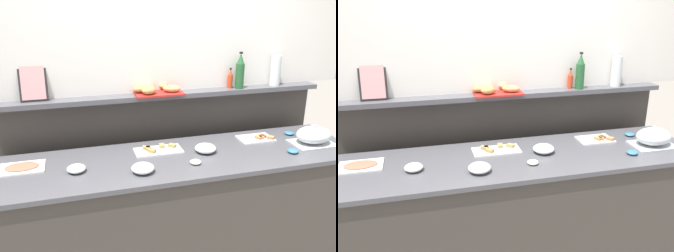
{
  "view_description": "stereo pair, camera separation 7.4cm",
  "coord_description": "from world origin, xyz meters",
  "views": [
    {
      "loc": [
        -0.76,
        -2.34,
        2.04
      ],
      "look_at": [
        -0.08,
        0.1,
        1.12
      ],
      "focal_mm": 38.32,
      "sensor_mm": 36.0,
      "label": 1
    },
    {
      "loc": [
        -0.69,
        -2.36,
        2.04
      ],
      "look_at": [
        -0.08,
        0.1,
        1.12
      ],
      "focal_mm": 38.32,
      "sensor_mm": 36.0,
      "label": 2
    }
  ],
  "objects": [
    {
      "name": "ground_plane",
      "position": [
        0.0,
        0.6,
        0.0
      ],
      "size": [
        12.0,
        12.0,
        0.0
      ],
      "primitive_type": "plane",
      "color": "gray"
    },
    {
      "name": "buffet_counter",
      "position": [
        0.0,
        0.0,
        0.46
      ],
      "size": [
        2.77,
        0.74,
        0.91
      ],
      "color": "#3D3833",
      "rests_on": "ground_plane"
    },
    {
      "name": "back_ledge_unit",
      "position": [
        0.0,
        0.54,
        0.67
      ],
      "size": [
        2.84,
        0.22,
        1.28
      ],
      "color": "#3D3833",
      "rests_on": "ground_plane"
    },
    {
      "name": "upper_wall_panel",
      "position": [
        0.0,
        0.57,
        1.94
      ],
      "size": [
        3.44,
        0.08,
        1.32
      ],
      "primitive_type": "cube",
      "color": "white",
      "rests_on": "back_ledge_unit"
    },
    {
      "name": "sandwich_platter_rear",
      "position": [
        0.73,
        0.16,
        0.92
      ],
      "size": [
        0.29,
        0.19,
        0.04
      ],
      "color": "white",
      "rests_on": "buffet_counter"
    },
    {
      "name": "sandwich_platter_side",
      "position": [
        -0.15,
        0.15,
        0.92
      ],
      "size": [
        0.37,
        0.18,
        0.04
      ],
      "color": "silver",
      "rests_on": "buffet_counter"
    },
    {
      "name": "cold_cuts_platter",
      "position": [
        -1.14,
        0.11,
        0.92
      ],
      "size": [
        0.31,
        0.21,
        0.02
      ],
      "color": "white",
      "rests_on": "buffet_counter"
    },
    {
      "name": "serving_cloche",
      "position": [
        1.1,
        -0.05,
        0.98
      ],
      "size": [
        0.34,
        0.24,
        0.17
      ],
      "color": "#B7BABF",
      "rests_on": "buffet_counter"
    },
    {
      "name": "glass_bowl_large",
      "position": [
        -0.77,
        -0.05,
        0.93
      ],
      "size": [
        0.13,
        0.13,
        0.05
      ],
      "color": "silver",
      "rests_on": "buffet_counter"
    },
    {
      "name": "glass_bowl_medium",
      "position": [
        -0.33,
        -0.17,
        0.94
      ],
      "size": [
        0.16,
        0.16,
        0.06
      ],
      "color": "silver",
      "rests_on": "buffet_counter"
    },
    {
      "name": "glass_bowl_small",
      "position": [
        0.2,
        0.03,
        0.94
      ],
      "size": [
        0.16,
        0.16,
        0.07
      ],
      "color": "silver",
      "rests_on": "buffet_counter"
    },
    {
      "name": "condiment_bowl_teal",
      "position": [
        0.85,
        -0.16,
        0.92
      ],
      "size": [
        0.09,
        0.09,
        0.03
      ],
      "primitive_type": "ellipsoid",
      "color": "teal",
      "rests_on": "buffet_counter"
    },
    {
      "name": "condiment_bowl_red",
      "position": [
        0.06,
        -0.14,
        0.92
      ],
      "size": [
        0.08,
        0.08,
        0.03
      ],
      "primitive_type": "ellipsoid",
      "color": "silver",
      "rests_on": "buffet_counter"
    },
    {
      "name": "condiment_bowl_cream",
      "position": [
        1.04,
        0.19,
        0.92
      ],
      "size": [
        0.08,
        0.08,
        0.03
      ],
      "primitive_type": "ellipsoid",
      "color": "teal",
      "rests_on": "buffet_counter"
    },
    {
      "name": "hot_sauce_bottle",
      "position": [
        0.59,
        0.49,
        1.36
      ],
      "size": [
        0.04,
        0.04,
        0.18
      ],
      "color": "red",
      "rests_on": "back_ledge_unit"
    },
    {
      "name": "wine_bottle_green",
      "position": [
        0.67,
        0.45,
        1.43
      ],
      "size": [
        0.08,
        0.08,
        0.32
      ],
      "color": "#23562D",
      "rests_on": "back_ledge_unit"
    },
    {
      "name": "bread_basket",
      "position": [
        -0.09,
        0.47,
        1.32
      ],
      "size": [
        0.43,
        0.3,
        0.08
      ],
      "color": "#B2231E",
      "rests_on": "back_ledge_unit"
    },
    {
      "name": "framed_picture",
      "position": [
        -1.03,
        0.51,
        1.43
      ],
      "size": [
        0.21,
        0.08,
        0.29
      ],
      "color": "black",
      "rests_on": "back_ledge_unit"
    },
    {
      "name": "water_carafe",
      "position": [
        1.02,
        0.47,
        1.42
      ],
      "size": [
        0.09,
        0.09,
        0.27
      ],
      "primitive_type": "cylinder",
      "color": "silver",
      "rests_on": "back_ledge_unit"
    }
  ]
}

